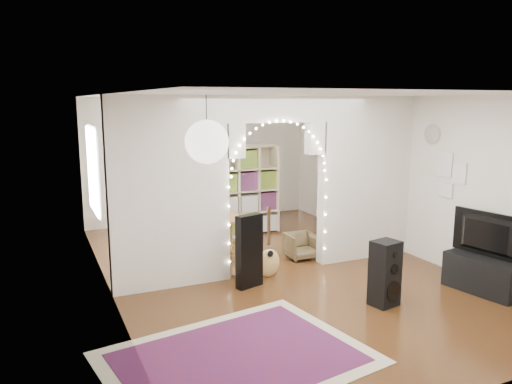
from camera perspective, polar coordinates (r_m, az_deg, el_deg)
name	(u,v)px	position (r m, az deg, el deg)	size (l,w,h in m)	color
floor	(275,270)	(7.94, 2.22, -8.88)	(7.50, 7.50, 0.00)	black
ceiling	(277,95)	(7.50, 2.37, 10.99)	(5.00, 7.50, 0.02)	white
wall_back	(200,159)	(11.06, -6.41, 3.72)	(5.00, 0.02, 2.70)	silver
wall_front	(472,252)	(4.65, 23.49, -6.33)	(5.00, 0.02, 2.70)	silver
wall_left	(107,198)	(6.88, -16.69, -0.68)	(0.02, 7.50, 2.70)	silver
wall_right	(405,175)	(8.99, 16.71, 1.82)	(0.02, 7.50, 2.70)	silver
divider_wall	(276,180)	(7.60, 2.29, 1.33)	(5.00, 0.20, 2.70)	silver
fairy_lights	(280,173)	(7.46, 2.75, 2.13)	(1.64, 0.04, 1.60)	#FFEABF
window	(93,170)	(8.63, -18.15, 2.41)	(0.04, 1.20, 1.40)	white
wall_clock	(433,134)	(8.46, 19.53, 6.27)	(0.31, 0.31, 0.03)	white
picture_frames	(449,175)	(8.24, 21.19, 1.87)	(0.02, 0.50, 0.70)	white
paper_lantern	(207,142)	(4.56, -5.64, 5.72)	(0.40, 0.40, 0.40)	white
ceiling_fan	(228,113)	(9.34, -3.20, 9.01)	(1.10, 1.10, 0.30)	#BE813F
area_rug	(237,358)	(5.42, -2.16, -18.41)	(2.61, 1.95, 0.02)	maroon
guitar_case	(249,251)	(7.09, -0.78, -6.78)	(0.40, 0.13, 1.05)	black
acoustic_guitar	(269,252)	(7.51, 1.45, -6.81)	(0.38, 0.16, 0.92)	#B69148
tabby_cat	(243,273)	(7.42, -1.47, -9.27)	(0.26, 0.47, 0.31)	brown
floor_speaker	(385,273)	(6.72, 14.53, -9.00)	(0.38, 0.35, 0.86)	black
media_console	(482,275)	(7.66, 24.42, -8.60)	(0.40, 1.00, 0.50)	black
tv	(485,236)	(7.50, 24.74, -4.55)	(1.07, 0.14, 0.62)	black
bookcase	(236,191)	(9.79, -2.31, 0.12)	(1.72, 0.43, 1.76)	beige
dining_table	(205,222)	(8.14, -5.85, -3.44)	(1.28, 0.92, 0.76)	brown
flower_vase	(205,212)	(8.10, -5.87, -2.28)	(0.18, 0.18, 0.19)	white
dining_chair_left	(189,233)	(9.15, -7.61, -4.68)	(0.55, 0.56, 0.51)	brown
dining_chair_right	(301,246)	(8.46, 5.17, -6.14)	(0.47, 0.48, 0.44)	brown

